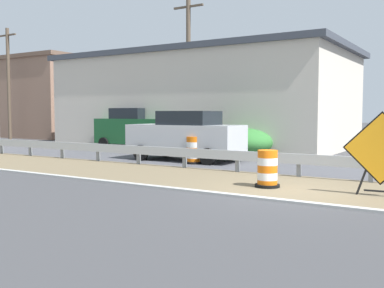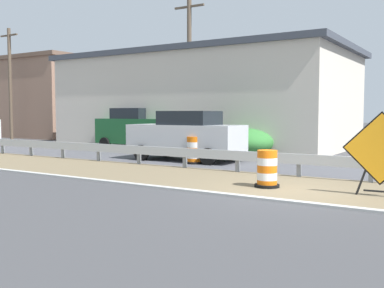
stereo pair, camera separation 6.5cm
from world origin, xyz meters
name	(u,v)px [view 1 (the left image)]	position (x,y,z in m)	size (l,w,h in m)	color
ground_plane	(290,192)	(0.00, 0.00, 0.00)	(160.00, 160.00, 0.00)	#3D3D3F
median_dirt_strip	(300,187)	(0.83, 0.00, 0.00)	(4.06, 120.00, 0.01)	#706047
far_lane_asphalt	(349,166)	(6.27, 0.00, 0.00)	(6.83, 120.00, 0.00)	#4C4C51
curb_near_edge	(270,200)	(-1.30, 0.00, 0.00)	(0.20, 120.00, 0.11)	#ADADA8
guardrail_median	(333,162)	(2.62, -0.37, 0.52)	(0.18, 41.85, 0.71)	#ADB2B7
warning_sign_diamond	(381,151)	(0.52, -2.02, 1.06)	(0.19, 1.73, 2.01)	black
traffic_barrel_nearest	(267,171)	(0.34, 0.74, 0.44)	(0.66, 0.66, 0.98)	orange
traffic_barrel_close	(194,151)	(4.00, 5.28, 0.47)	(0.75, 0.75, 1.05)	orange
car_lead_far_lane	(186,136)	(4.71, 6.12, 1.02)	(2.14, 4.79, 2.03)	silver
car_mid_far_lane	(136,129)	(8.10, 11.51, 1.10)	(2.14, 4.31, 2.20)	#195128
roadside_shop_near	(206,100)	(12.25, 9.60, 2.68)	(9.13, 16.53, 5.35)	beige
roadside_shop_far	(30,98)	(14.31, 27.95, 3.18)	(6.63, 13.13, 6.34)	#93705B
utility_pole_near	(188,71)	(9.72, 9.18, 4.18)	(0.24, 1.80, 8.05)	brown
utility_pole_mid	(9,82)	(9.90, 24.62, 4.14)	(0.24, 1.80, 7.97)	brown
bush_roadside	(243,142)	(7.51, 4.88, 0.64)	(2.64, 2.64, 1.28)	#337533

